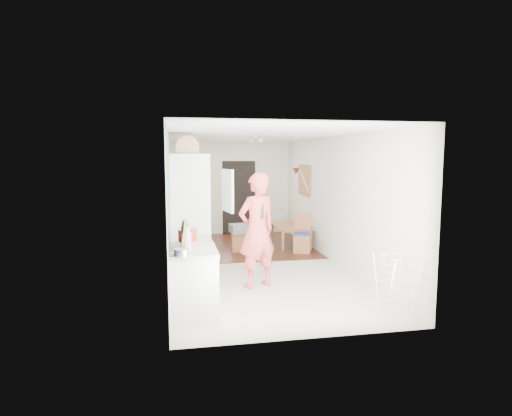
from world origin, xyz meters
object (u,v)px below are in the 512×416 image
object	(u,v)px
person	(257,220)
dining_table	(292,237)
dining_chair	(302,234)
drying_rack	(397,286)
stool	(239,242)

from	to	relation	value
person	dining_table	bearing A→B (deg)	-138.06
dining_table	dining_chair	size ratio (longest dim) A/B	1.39
person	drying_rack	xyz separation A→B (m)	(1.56, -1.64, -0.68)
dining_chair	drying_rack	size ratio (longest dim) A/B	1.03
dining_chair	stool	distance (m)	1.42
person	stool	bearing A→B (deg)	-115.23
dining_chair	dining_table	bearing A→B (deg)	110.00
person	drying_rack	world-z (taller)	person
drying_rack	dining_chair	bearing A→B (deg)	78.73
dining_table	stool	bearing A→B (deg)	108.63
person	stool	size ratio (longest dim) A/B	5.09
dining_table	drying_rack	distance (m)	4.71
dining_table	stool	distance (m)	1.38
dining_table	stool	size ratio (longest dim) A/B	2.79
dining_table	person	bearing A→B (deg)	157.37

